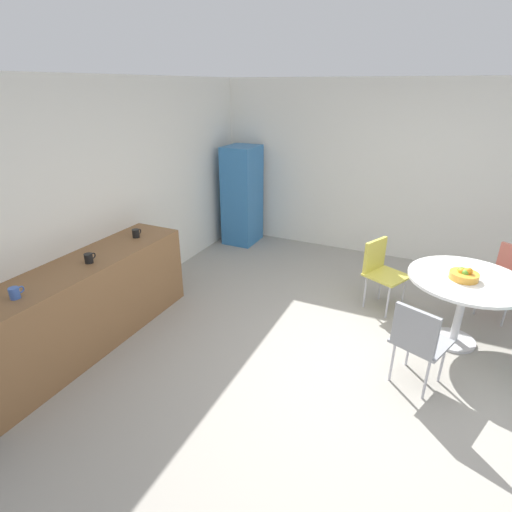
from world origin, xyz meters
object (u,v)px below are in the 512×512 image
at_px(round_table, 465,290).
at_px(mug_white, 89,258).
at_px(locker_cabinet, 242,196).
at_px(chair_yellow, 380,266).
at_px(mug_green, 136,233).
at_px(chair_gray, 418,337).
at_px(chair_coral, 509,274).
at_px(fruit_bowl, 464,275).
at_px(mug_red, 15,293).

xyz_separation_m(round_table, mug_white, (-1.55, 3.37, 0.33)).
xyz_separation_m(locker_cabinet, chair_yellow, (-1.24, -2.47, -0.28)).
height_order(round_table, mug_green, mug_green).
height_order(locker_cabinet, chair_gray, locker_cabinet).
bearing_deg(chair_coral, chair_gray, 154.63).
bearing_deg(locker_cabinet, chair_coral, -101.99).
relative_size(fruit_bowl, mug_green, 2.09).
relative_size(mug_white, mug_green, 1.00).
bearing_deg(mug_green, mug_white, -175.46).
bearing_deg(chair_coral, locker_cabinet, 78.01).
relative_size(locker_cabinet, mug_red, 12.44).
relative_size(locker_cabinet, round_table, 1.44).
bearing_deg(round_table, chair_yellow, 64.28).
bearing_deg(mug_white, chair_yellow, -51.66).
height_order(locker_cabinet, chair_yellow, locker_cabinet).
distance_m(chair_yellow, mug_red, 3.74).
height_order(chair_gray, mug_white, mug_white).
bearing_deg(round_table, fruit_bowl, 136.35).
bearing_deg(chair_yellow, mug_green, 115.71).
bearing_deg(chair_gray, round_table, -21.27).
relative_size(chair_yellow, mug_white, 6.43).
distance_m(round_table, mug_green, 3.54).
distance_m(round_table, fruit_bowl, 0.19).
bearing_deg(fruit_bowl, chair_gray, 160.19).
distance_m(fruit_bowl, mug_green, 3.48).
xyz_separation_m(chair_gray, mug_red, (-1.41, 3.02, 0.43)).
distance_m(chair_coral, mug_green, 4.27).
relative_size(chair_coral, mug_green, 6.43).
bearing_deg(mug_red, locker_cabinet, -0.47).
height_order(mug_white, mug_green, same).
height_order(round_table, chair_coral, chair_coral).
distance_m(chair_gray, fruit_bowl, 0.96).
bearing_deg(locker_cabinet, mug_white, 179.48).
xyz_separation_m(chair_yellow, mug_green, (-1.23, 2.56, 0.43)).
bearing_deg(chair_gray, mug_red, 115.04).
bearing_deg(mug_green, mug_red, -177.90).
xyz_separation_m(chair_yellow, mug_white, (-1.97, 2.50, 0.43)).
height_order(round_table, fruit_bowl, fruit_bowl).
bearing_deg(mug_red, round_table, -55.50).
relative_size(locker_cabinet, mug_white, 12.44).
relative_size(round_table, chair_yellow, 1.34).
bearing_deg(chair_yellow, locker_cabinet, 63.35).
height_order(chair_coral, fruit_bowl, fruit_bowl).
distance_m(chair_gray, mug_white, 3.12).
bearing_deg(fruit_bowl, locker_cabinet, 62.69).
relative_size(locker_cabinet, chair_yellow, 1.93).
xyz_separation_m(locker_cabinet, mug_green, (-2.47, 0.09, 0.15)).
height_order(chair_gray, mug_green, mug_green).
distance_m(fruit_bowl, mug_red, 4.04).
xyz_separation_m(chair_coral, fruit_bowl, (-0.89, 0.52, 0.27)).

